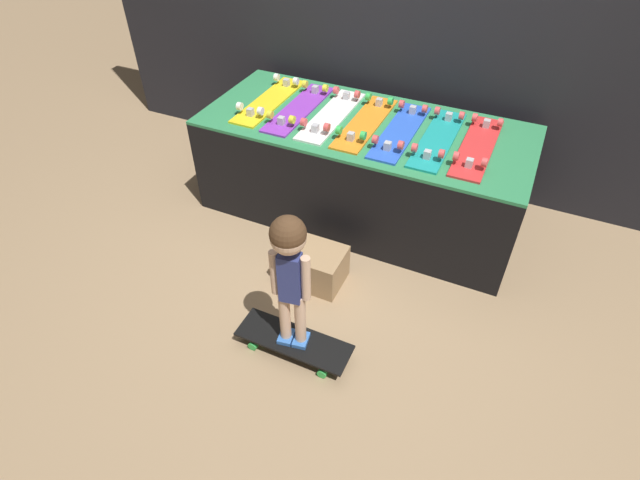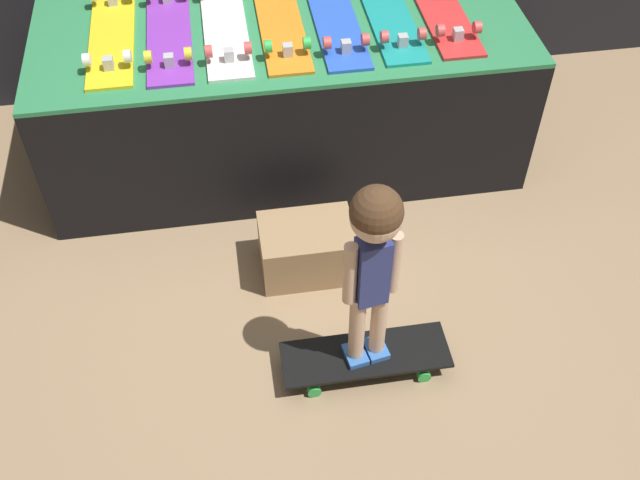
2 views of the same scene
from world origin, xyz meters
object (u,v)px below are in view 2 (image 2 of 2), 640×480
skateboard_orange_on_rack (280,22)px  skateboard_purple_on_rack (169,32)px  skateboard_yellow_on_rack (112,34)px  skateboard_red_on_rack (441,8)px  skateboard_teal_on_rack (389,14)px  skateboard_white_on_rack (225,27)px  skateboard_on_floor (365,356)px  skateboard_blue_on_rack (335,19)px  child (374,249)px  storage_box (307,249)px

skateboard_orange_on_rack → skateboard_purple_on_rack: bearing=-179.8°
skateboard_yellow_on_rack → skateboard_red_on_rack: bearing=-0.4°
skateboard_teal_on_rack → skateboard_white_on_rack: bearing=179.6°
skateboard_yellow_on_rack → skateboard_red_on_rack: 1.46m
skateboard_white_on_rack → skateboard_red_on_rack: same height
skateboard_yellow_on_rack → skateboard_on_floor: skateboard_yellow_on_rack is taller
skateboard_teal_on_rack → skateboard_purple_on_rack: bearing=179.8°
skateboard_blue_on_rack → child: 1.34m
skateboard_yellow_on_rack → skateboard_teal_on_rack: same height
child → skateboard_teal_on_rack: bearing=65.8°
skateboard_teal_on_rack → skateboard_red_on_rack: bearing=2.7°
skateboard_white_on_rack → skateboard_purple_on_rack: bearing=-179.5°
skateboard_red_on_rack → child: bearing=-113.6°
skateboard_white_on_rack → skateboard_orange_on_rack: size_ratio=1.00×
skateboard_blue_on_rack → skateboard_red_on_rack: bearing=2.2°
skateboard_blue_on_rack → skateboard_teal_on_rack: size_ratio=1.00×
skateboard_red_on_rack → skateboard_on_floor: bearing=-113.6°
storage_box → skateboard_white_on_rack: bearing=106.3°
skateboard_orange_on_rack → skateboard_teal_on_rack: (0.49, -0.01, 0.00)m
skateboard_blue_on_rack → child: bearing=-94.5°
skateboard_teal_on_rack → skateboard_blue_on_rack: bearing=-178.4°
skateboard_orange_on_rack → skateboard_red_on_rack: size_ratio=1.00×
skateboard_on_floor → storage_box: bearing=105.0°
skateboard_teal_on_rack → skateboard_red_on_rack: same height
skateboard_blue_on_rack → skateboard_on_floor: 1.49m
skateboard_blue_on_rack → child: child is taller
skateboard_purple_on_rack → skateboard_blue_on_rack: size_ratio=1.00×
skateboard_orange_on_rack → skateboard_teal_on_rack: 0.49m
skateboard_on_floor → storage_box: size_ratio=1.64×
skateboard_yellow_on_rack → skateboard_red_on_rack: size_ratio=1.00×
skateboard_purple_on_rack → skateboard_teal_on_rack: bearing=-0.2°
skateboard_white_on_rack → skateboard_on_floor: skateboard_white_on_rack is taller
skateboard_yellow_on_rack → skateboard_orange_on_rack: bearing=-1.3°
skateboard_purple_on_rack → skateboard_orange_on_rack: bearing=0.2°
skateboard_yellow_on_rack → skateboard_red_on_rack: same height
skateboard_yellow_on_rack → skateboard_teal_on_rack: 1.22m
skateboard_teal_on_rack → skateboard_on_floor: 1.53m
skateboard_yellow_on_rack → storage_box: (0.72, -0.82, -0.60)m
skateboard_red_on_rack → child: 1.48m
storage_box → skateboard_blue_on_rack: bearing=72.4°
skateboard_yellow_on_rack → skateboard_on_floor: 1.75m
child → storage_box: size_ratio=2.16×
skateboard_purple_on_rack → skateboard_orange_on_rack: size_ratio=1.00×
skateboard_orange_on_rack → skateboard_on_floor: skateboard_orange_on_rack is taller
skateboard_on_floor → child: bearing=0.0°
child → storage_box: child is taller
skateboard_white_on_rack → skateboard_red_on_rack: (0.97, 0.01, 0.00)m
skateboard_blue_on_rack → storage_box: 1.03m
skateboard_on_floor → skateboard_teal_on_rack: bearing=75.5°
skateboard_purple_on_rack → skateboard_teal_on_rack: 0.97m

